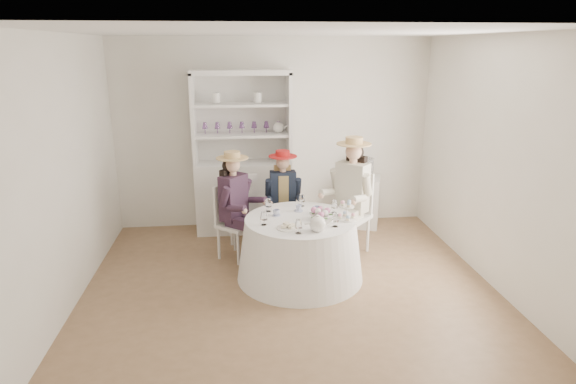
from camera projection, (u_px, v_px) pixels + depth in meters
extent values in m
plane|color=brown|center=(289.00, 283.00, 5.43)|extent=(4.50, 4.50, 0.00)
plane|color=white|center=(289.00, 32.00, 4.65)|extent=(4.50, 4.50, 0.00)
plane|color=silver|center=(274.00, 134.00, 6.94)|extent=(4.50, 0.00, 4.50)
plane|color=silver|center=(323.00, 241.00, 3.14)|extent=(4.50, 0.00, 4.50)
plane|color=silver|center=(66.00, 173.00, 4.80)|extent=(0.00, 4.50, 4.50)
plane|color=silver|center=(493.00, 162.00, 5.27)|extent=(0.00, 4.50, 4.50)
cone|color=white|center=(300.00, 249.00, 5.49)|extent=(1.45, 1.45, 0.70)
cylinder|color=white|center=(300.00, 219.00, 5.39)|extent=(1.25, 1.25, 0.02)
cube|color=silver|center=(244.00, 196.00, 6.90)|extent=(1.36, 0.55, 1.01)
cube|color=silver|center=(241.00, 116.00, 6.79)|extent=(1.34, 0.09, 1.23)
cube|color=silver|center=(240.00, 72.00, 6.40)|extent=(1.36, 0.55, 0.07)
cube|color=silver|center=(194.00, 119.00, 6.51)|extent=(0.06, 0.50, 1.23)
cube|color=silver|center=(289.00, 118.00, 6.64)|extent=(0.06, 0.50, 1.23)
cube|color=silver|center=(242.00, 135.00, 6.64)|extent=(1.27, 0.49, 0.03)
cube|color=silver|center=(241.00, 104.00, 6.52)|extent=(1.27, 0.49, 0.03)
sphere|color=white|center=(278.00, 127.00, 6.67)|extent=(0.16, 0.16, 0.16)
cube|color=silver|center=(362.00, 201.00, 7.12)|extent=(0.60, 0.60, 0.74)
cylinder|color=black|center=(364.00, 168.00, 6.97)|extent=(0.33, 0.33, 0.28)
cube|color=silver|center=(236.00, 225.00, 5.98)|extent=(0.55, 0.55, 0.04)
cylinder|color=silver|center=(238.00, 248.00, 5.84)|extent=(0.03, 0.03, 0.43)
cylinder|color=silver|center=(254.00, 240.00, 6.09)|extent=(0.03, 0.03, 0.43)
cylinder|color=silver|center=(219.00, 243.00, 6.00)|extent=(0.03, 0.03, 0.43)
cylinder|color=silver|center=(235.00, 235.00, 6.25)|extent=(0.03, 0.03, 0.43)
cube|color=silver|center=(224.00, 203.00, 6.00)|extent=(0.26, 0.30, 0.48)
cube|color=black|center=(234.00, 197.00, 5.89)|extent=(0.37, 0.39, 0.56)
cube|color=black|center=(238.00, 223.00, 5.83)|extent=(0.33, 0.31, 0.12)
cylinder|color=black|center=(248.00, 248.00, 5.84)|extent=(0.10, 0.10, 0.45)
cylinder|color=black|center=(225.00, 197.00, 5.69)|extent=(0.19, 0.17, 0.27)
cube|color=black|center=(247.00, 219.00, 5.97)|extent=(0.33, 0.31, 0.12)
cylinder|color=black|center=(256.00, 243.00, 5.98)|extent=(0.10, 0.10, 0.45)
cylinder|color=black|center=(246.00, 189.00, 6.01)|extent=(0.19, 0.17, 0.27)
cylinder|color=#D8A889|center=(233.00, 174.00, 5.80)|extent=(0.09, 0.09, 0.08)
sphere|color=#D8A889|center=(232.00, 165.00, 5.77)|extent=(0.18, 0.18, 0.18)
sphere|color=black|center=(230.00, 166.00, 5.80)|extent=(0.18, 0.18, 0.18)
cube|color=black|center=(228.00, 183.00, 5.88)|extent=(0.21, 0.23, 0.37)
cylinder|color=tan|center=(232.00, 158.00, 5.74)|extent=(0.39, 0.39, 0.01)
cylinder|color=tan|center=(232.00, 155.00, 5.73)|extent=(0.19, 0.19, 0.08)
cube|color=silver|center=(283.00, 216.00, 6.37)|extent=(0.37, 0.37, 0.04)
cylinder|color=silver|center=(273.00, 235.00, 6.27)|extent=(0.03, 0.03, 0.40)
cylinder|color=silver|center=(295.00, 234.00, 6.30)|extent=(0.03, 0.03, 0.40)
cylinder|color=silver|center=(271.00, 227.00, 6.55)|extent=(0.03, 0.03, 0.40)
cylinder|color=silver|center=(293.00, 226.00, 6.58)|extent=(0.03, 0.03, 0.40)
cube|color=silver|center=(282.00, 195.00, 6.45)|extent=(0.35, 0.03, 0.46)
cube|color=black|center=(283.00, 191.00, 6.28)|extent=(0.33, 0.19, 0.53)
cube|color=tan|center=(283.00, 191.00, 6.28)|extent=(0.13, 0.20, 0.46)
cube|color=black|center=(278.00, 214.00, 6.23)|extent=(0.12, 0.31, 0.11)
cylinder|color=black|center=(279.00, 237.00, 6.19)|extent=(0.09, 0.09, 0.42)
cylinder|color=black|center=(269.00, 188.00, 6.21)|extent=(0.08, 0.16, 0.25)
cube|color=black|center=(290.00, 213.00, 6.25)|extent=(0.12, 0.31, 0.11)
cylinder|color=black|center=(291.00, 237.00, 6.21)|extent=(0.09, 0.09, 0.42)
cylinder|color=black|center=(298.00, 187.00, 6.25)|extent=(0.08, 0.16, 0.25)
cylinder|color=#D8A889|center=(283.00, 170.00, 6.20)|extent=(0.08, 0.08, 0.07)
sphere|color=#D8A889|center=(283.00, 162.00, 6.17)|extent=(0.17, 0.17, 0.17)
sphere|color=tan|center=(282.00, 163.00, 6.22)|extent=(0.17, 0.17, 0.17)
cube|color=tan|center=(282.00, 178.00, 6.31)|extent=(0.22, 0.07, 0.35)
cylinder|color=#B31B1A|center=(283.00, 156.00, 6.15)|extent=(0.37, 0.37, 0.01)
cylinder|color=#B31B1A|center=(283.00, 153.00, 6.14)|extent=(0.18, 0.18, 0.07)
cube|color=silver|center=(350.00, 217.00, 6.12)|extent=(0.61, 0.61, 0.04)
cylinder|color=silver|center=(331.00, 236.00, 6.16)|extent=(0.04, 0.04, 0.47)
cylinder|color=silver|center=(355.00, 242.00, 5.96)|extent=(0.04, 0.04, 0.47)
cylinder|color=silver|center=(345.00, 228.00, 6.42)|extent=(0.04, 0.04, 0.47)
cylinder|color=silver|center=(368.00, 234.00, 6.22)|extent=(0.04, 0.04, 0.47)
cube|color=silver|center=(359.00, 192.00, 6.18)|extent=(0.32, 0.30, 0.54)
cube|color=beige|center=(352.00, 187.00, 6.02)|extent=(0.43, 0.42, 0.62)
cube|color=beige|center=(339.00, 212.00, 6.05)|extent=(0.35, 0.36, 0.13)
cylinder|color=beige|center=(332.00, 239.00, 6.03)|extent=(0.11, 0.11, 0.49)
cylinder|color=beige|center=(335.00, 179.00, 6.09)|extent=(0.20, 0.20, 0.30)
cube|color=beige|center=(352.00, 215.00, 5.94)|extent=(0.35, 0.36, 0.13)
cylinder|color=beige|center=(345.00, 243.00, 5.92)|extent=(0.11, 0.11, 0.49)
cylinder|color=beige|center=(367.00, 185.00, 5.84)|extent=(0.20, 0.20, 0.30)
cylinder|color=#D8A889|center=(353.00, 161.00, 5.92)|extent=(0.10, 0.10, 0.09)
sphere|color=#D8A889|center=(354.00, 152.00, 5.89)|extent=(0.20, 0.20, 0.20)
sphere|color=black|center=(356.00, 152.00, 5.93)|extent=(0.20, 0.20, 0.20)
cube|color=black|center=(356.00, 171.00, 6.03)|extent=(0.25, 0.24, 0.41)
cylinder|color=tan|center=(354.00, 144.00, 5.86)|extent=(0.43, 0.43, 0.01)
cylinder|color=tan|center=(354.00, 140.00, 5.85)|extent=(0.21, 0.21, 0.09)
cube|color=silver|center=(242.00, 208.00, 6.54)|extent=(0.43, 0.43, 0.04)
cylinder|color=silver|center=(253.00, 220.00, 6.78)|extent=(0.04, 0.04, 0.44)
cylinder|color=silver|center=(230.00, 221.00, 6.73)|extent=(0.04, 0.04, 0.44)
cylinder|color=silver|center=(256.00, 228.00, 6.48)|extent=(0.04, 0.04, 0.44)
cylinder|color=silver|center=(232.00, 229.00, 6.42)|extent=(0.04, 0.04, 0.44)
cube|color=silver|center=(243.00, 193.00, 6.29)|extent=(0.38, 0.06, 0.50)
imported|color=white|center=(276.00, 213.00, 5.47)|extent=(0.09, 0.09, 0.06)
imported|color=white|center=(299.00, 208.00, 5.62)|extent=(0.09, 0.09, 0.07)
imported|color=white|center=(317.00, 210.00, 5.55)|extent=(0.13, 0.13, 0.07)
imported|color=white|center=(319.00, 218.00, 5.34)|extent=(0.24, 0.24, 0.05)
sphere|color=pink|center=(326.00, 211.00, 5.35)|extent=(0.07, 0.07, 0.07)
sphere|color=white|center=(324.00, 210.00, 5.39)|extent=(0.07, 0.07, 0.07)
sphere|color=pink|center=(320.00, 210.00, 5.40)|extent=(0.07, 0.07, 0.07)
sphere|color=white|center=(316.00, 210.00, 5.38)|extent=(0.07, 0.07, 0.07)
sphere|color=pink|center=(315.00, 212.00, 5.34)|extent=(0.07, 0.07, 0.07)
sphere|color=white|center=(318.00, 213.00, 5.30)|extent=(0.07, 0.07, 0.07)
sphere|color=pink|center=(322.00, 213.00, 5.29)|extent=(0.07, 0.07, 0.07)
sphere|color=white|center=(325.00, 213.00, 5.31)|extent=(0.07, 0.07, 0.07)
sphere|color=white|center=(318.00, 224.00, 5.00)|extent=(0.17, 0.17, 0.17)
cylinder|color=white|center=(328.00, 223.00, 5.01)|extent=(0.10, 0.03, 0.08)
cylinder|color=white|center=(318.00, 216.00, 4.98)|extent=(0.04, 0.04, 0.02)
cylinder|color=white|center=(288.00, 228.00, 5.10)|extent=(0.24, 0.24, 0.01)
cube|color=beige|center=(284.00, 227.00, 5.07)|extent=(0.06, 0.04, 0.03)
cube|color=beige|center=(288.00, 225.00, 5.09)|extent=(0.06, 0.05, 0.03)
cube|color=beige|center=(292.00, 225.00, 5.11)|extent=(0.07, 0.06, 0.03)
cube|color=beige|center=(286.00, 224.00, 5.12)|extent=(0.07, 0.07, 0.03)
cube|color=beige|center=(291.00, 227.00, 5.06)|extent=(0.06, 0.07, 0.03)
cylinder|color=white|center=(346.00, 219.00, 5.36)|extent=(0.22, 0.22, 0.01)
cylinder|color=white|center=(347.00, 213.00, 5.34)|extent=(0.02, 0.02, 0.15)
cylinder|color=white|center=(347.00, 207.00, 5.32)|extent=(0.17, 0.17, 0.01)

